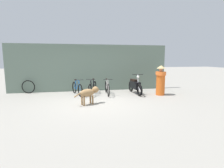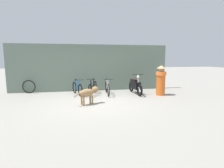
{
  "view_description": "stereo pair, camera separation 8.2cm",
  "coord_description": "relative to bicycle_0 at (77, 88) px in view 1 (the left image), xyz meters",
  "views": [
    {
      "loc": [
        -0.76,
        -7.21,
        1.85
      ],
      "look_at": [
        0.85,
        0.98,
        0.65
      ],
      "focal_mm": 28.0,
      "sensor_mm": 36.0,
      "label": 1
    },
    {
      "loc": [
        -0.68,
        -7.22,
        1.85
      ],
      "look_at": [
        0.85,
        0.98,
        0.65
      ],
      "focal_mm": 28.0,
      "sensor_mm": 36.0,
      "label": 2
    }
  ],
  "objects": [
    {
      "name": "bicycle_0",
      "position": [
        0.0,
        0.0,
        0.0
      ],
      "size": [
        0.6,
        1.56,
        0.83
      ],
      "rotation": [
        0.0,
        0.0,
        -1.26
      ],
      "color": "black",
      "rests_on": "ground"
    },
    {
      "name": "motorcycle",
      "position": [
        3.05,
        -0.28,
        0.1
      ],
      "size": [
        0.58,
        1.88,
        1.08
      ],
      "rotation": [
        0.0,
        0.0,
        -1.53
      ],
      "color": "black",
      "rests_on": "ground"
    },
    {
      "name": "shop_wall_back",
      "position": [
        0.82,
        1.17,
        1.0
      ],
      "size": [
        9.16,
        0.2,
        2.67
      ],
      "color": "slate",
      "rests_on": "ground"
    },
    {
      "name": "person_in_robes",
      "position": [
        4.22,
        -0.84,
        0.44
      ],
      "size": [
        0.69,
        0.69,
        1.53
      ],
      "rotation": [
        0.0,
        0.0,
        3.58
      ],
      "color": "orange",
      "rests_on": "ground"
    },
    {
      "name": "bicycle_1",
      "position": [
        0.79,
        -0.07,
        0.01
      ],
      "size": [
        0.63,
        1.67,
        0.85
      ],
      "rotation": [
        0.0,
        0.0,
        -1.88
      ],
      "color": "black",
      "rests_on": "ground"
    },
    {
      "name": "spare_tire_left",
      "position": [
        -2.59,
        0.92,
        0.02
      ],
      "size": [
        0.72,
        0.18,
        0.72
      ],
      "rotation": [
        0.0,
        0.0,
        -0.18
      ],
      "color": "black",
      "rests_on": "ground"
    },
    {
      "name": "bicycle_2",
      "position": [
        1.55,
        -0.19,
        0.01
      ],
      "size": [
        0.46,
        1.71,
        0.84
      ],
      "rotation": [
        0.0,
        0.0,
        -1.62
      ],
      "color": "black",
      "rests_on": "ground"
    },
    {
      "name": "stray_dog",
      "position": [
        0.49,
        -2.03,
        0.15
      ],
      "size": [
        1.07,
        0.67,
        0.71
      ],
      "rotation": [
        0.0,
        0.0,
        0.5
      ],
      "color": "#997247",
      "rests_on": "ground"
    },
    {
      "name": "ground_plane",
      "position": [
        0.82,
        -1.87,
        -0.34
      ],
      "size": [
        60.0,
        60.0,
        0.0
      ],
      "primitive_type": "plane",
      "color": "#9E998E"
    }
  ]
}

